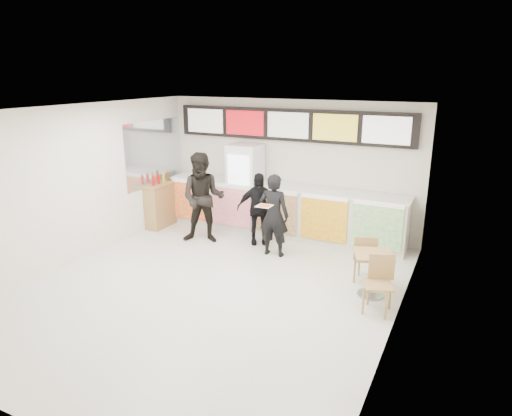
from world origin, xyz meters
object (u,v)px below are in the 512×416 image
Objects in this scene: customer_mid at (258,209)px; customer_left at (203,198)px; customer_main at (274,215)px; drinks_fridge at (245,187)px; service_counter at (282,210)px; condiment_ledge at (162,204)px; cafe_table at (373,266)px.

customer_left is at bearing 170.94° from customer_mid.
customer_main is 1.08× the size of customer_mid.
customer_main is at bearing -43.91° from drinks_fridge.
customer_left is 1.26× the size of customer_mid.
customer_left reaches higher than service_counter.
condiment_ledge is (-1.89, -0.71, -0.46)m from drinks_fridge.
customer_mid is 3.07m from cafe_table.
customer_mid is at bearing 0.94° from customer_left.
customer_mid is 1.24× the size of condiment_ledge.
condiment_ledge is at bearing 143.98° from cafe_table.
service_counter is at bearing 41.96° from customer_mid.
customer_left is 1.61m from condiment_ledge.
cafe_table is at bearing -40.22° from service_counter.
customer_left reaches higher than customer_main.
customer_mid is (-0.57, 0.47, -0.06)m from customer_main.
service_counter is 0.80m from customer_mid.
drinks_fridge reaches higher than customer_mid.
drinks_fridge is 1.05m from customer_mid.
service_counter is 2.78× the size of drinks_fridge.
drinks_fridge is 1.60× the size of condiment_ledge.
cafe_table is (3.84, -0.95, -0.46)m from customer_left.
customer_mid is at bearing 132.19° from cafe_table.
customer_left is (-1.68, 0.05, 0.14)m from customer_main.
customer_mid is 0.99× the size of cafe_table.
condiment_ledge is at bearing -166.14° from service_counter.
drinks_fridge is 1.24m from customer_left.
customer_mid is at bearing -108.08° from service_counter.
customer_mid reaches higher than cafe_table.
customer_main reaches higher than cafe_table.
customer_left is at bearing -17.35° from condiment_ledge.
service_counter is at bearing 20.74° from customer_left.
service_counter is at bearing -78.36° from customer_main.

